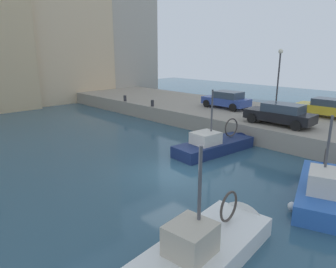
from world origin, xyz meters
name	(u,v)px	position (x,y,z in m)	size (l,w,h in m)	color
water_surface	(174,173)	(0.00, 0.00, 0.00)	(80.00, 80.00, 0.00)	#2D5166
quay_wall	(283,125)	(11.50, 0.00, 0.60)	(9.00, 56.00, 1.20)	#9E9384
fishing_boat_navy	(218,149)	(4.44, 0.65, 0.12)	(6.25, 2.39, 4.56)	navy
fishing_boat_white	(210,252)	(-3.70, -5.25, 0.10)	(6.16, 2.52, 4.47)	white
fishing_boat_blue	(321,194)	(2.69, -6.05, 0.12)	(6.30, 3.54, 4.37)	#2D60B7
parked_car_blue	(226,100)	(11.33, 5.07, 1.92)	(2.01, 3.96, 1.41)	#334C9E
parked_car_yellow	(328,108)	(13.60, -2.24, 1.90)	(2.01, 4.23, 1.35)	gold
parked_car_black	(280,114)	(8.83, -0.97, 1.92)	(1.98, 4.41, 1.40)	black
mooring_bollard_mid	(152,103)	(7.35, 10.00, 1.48)	(0.28, 0.28, 0.55)	#2D2D33
mooring_bollard_north	(125,98)	(7.35, 14.00, 1.48)	(0.28, 0.28, 0.55)	#2D2D33
quay_streetlamp	(279,70)	(13.00, 1.49, 4.45)	(0.36, 0.36, 4.83)	#38383D
waterfront_building_west_mid	(59,12)	(7.65, 26.94, 10.28)	(10.01, 8.29, 20.52)	beige
waterfront_building_east	(117,35)	(15.48, 26.64, 7.90)	(9.25, 7.12, 15.77)	#B2A899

